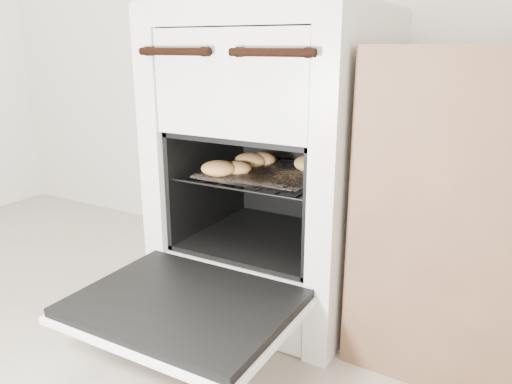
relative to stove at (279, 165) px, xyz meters
The scene contains 5 objects.
stove is the anchor object (origin of this frame).
oven_door 0.55m from the stove, 90.00° to the right, with size 0.52×0.41×0.04m.
oven_rack 0.06m from the stove, 90.00° to the right, with size 0.42×0.41×0.01m.
foil_sheet 0.08m from the stove, 90.00° to the right, with size 0.33×0.29×0.01m, color white.
baked_rolls 0.09m from the stove, 106.58° to the right, with size 0.34×0.30×0.05m.
Camera 1 is at (0.82, -0.15, 0.79)m, focal length 35.00 mm.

